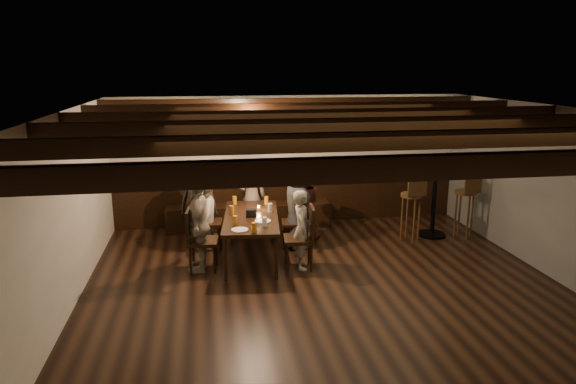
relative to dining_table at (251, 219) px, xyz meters
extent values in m
plane|color=black|center=(0.90, -1.66, -0.63)|extent=(7.00, 7.00, 0.00)
plane|color=black|center=(0.90, -1.66, 1.77)|extent=(7.00, 7.00, 0.00)
plane|color=#BCB5A5|center=(0.90, 1.84, 0.57)|extent=(6.50, 0.00, 6.50)
plane|color=#4E4E4C|center=(4.15, -1.66, 0.57)|extent=(0.00, 7.00, 7.00)
plane|color=#BCB5A5|center=(-2.35, -1.66, 0.57)|extent=(0.00, 7.00, 7.00)
cube|color=black|center=(0.90, 1.80, -0.08)|extent=(6.50, 0.08, 1.10)
cube|color=black|center=(0.10, 1.54, -0.40)|extent=(3.00, 0.45, 0.45)
cube|color=black|center=(0.10, 1.74, 1.12)|extent=(0.62, 0.12, 0.72)
cube|color=black|center=(0.10, 1.67, 1.12)|extent=(0.50, 0.02, 0.58)
cube|color=black|center=(0.90, -4.56, 1.68)|extent=(6.50, 0.10, 0.16)
cube|color=black|center=(0.90, -3.40, 1.68)|extent=(6.50, 0.10, 0.16)
cube|color=black|center=(0.90, -2.24, 1.68)|extent=(6.50, 0.10, 0.16)
cube|color=black|center=(0.90, -1.08, 1.68)|extent=(6.50, 0.10, 0.16)
cube|color=black|center=(0.90, 0.08, 1.68)|extent=(6.50, 0.10, 0.16)
cube|color=black|center=(0.90, 1.24, 1.68)|extent=(6.50, 0.10, 0.16)
sphere|color=#FFE099|center=(-1.85, 1.22, 1.56)|extent=(0.07, 0.07, 0.07)
sphere|color=#FFE099|center=(-0.48, 1.22, 1.56)|extent=(0.07, 0.07, 0.07)
sphere|color=#FFE099|center=(0.90, 1.22, 1.56)|extent=(0.07, 0.07, 0.07)
sphere|color=#FFE099|center=(2.27, 1.22, 1.56)|extent=(0.07, 0.07, 0.07)
sphere|color=#FFE099|center=(3.65, 1.22, 1.56)|extent=(0.07, 0.07, 0.07)
cube|color=black|center=(0.00, 0.00, 0.03)|extent=(1.00, 1.89, 0.05)
cylinder|color=black|center=(-0.44, -0.81, -0.31)|extent=(0.05, 0.05, 0.63)
cylinder|color=black|center=(-0.26, 0.89, -0.31)|extent=(0.05, 0.05, 0.63)
cylinder|color=black|center=(0.26, -0.89, -0.31)|extent=(0.05, 0.05, 0.63)
cylinder|color=black|center=(0.44, 0.81, -0.31)|extent=(0.05, 0.05, 0.63)
cube|color=black|center=(-0.65, 0.52, -0.18)|extent=(0.47, 0.47, 0.05)
cube|color=black|center=(-0.84, 0.54, 0.08)|extent=(0.08, 0.43, 0.47)
cube|color=black|center=(-0.74, -0.38, -0.19)|extent=(0.46, 0.46, 0.05)
cube|color=black|center=(-0.93, -0.36, 0.07)|extent=(0.08, 0.43, 0.46)
cube|color=black|center=(0.74, 0.38, -0.21)|extent=(0.44, 0.44, 0.05)
cube|color=black|center=(0.92, 0.36, 0.03)|extent=(0.08, 0.40, 0.44)
cube|color=black|center=(0.65, -0.52, -0.18)|extent=(0.47, 0.47, 0.05)
cube|color=black|center=(0.84, -0.54, 0.08)|extent=(0.08, 0.43, 0.47)
imported|color=#252527|center=(-0.80, 0.99, 0.02)|extent=(0.67, 0.48, 1.30)
imported|color=gray|center=(0.11, 1.04, 0.07)|extent=(0.54, 0.38, 1.39)
imported|color=#5B241F|center=(0.99, 0.80, -0.01)|extent=(0.64, 0.52, 1.22)
imported|color=#ACA392|center=(-0.70, 0.52, 0.00)|extent=(0.55, 0.86, 1.26)
imported|color=gray|center=(-0.79, -0.37, 0.07)|extent=(0.42, 0.85, 1.40)
imported|color=#2B2A2D|center=(0.79, 0.37, 0.09)|extent=(0.52, 0.74, 1.43)
imported|color=gray|center=(0.70, -0.52, -0.03)|extent=(0.33, 0.46, 1.19)
cylinder|color=#BF7219|center=(-0.21, 0.73, 0.13)|extent=(0.07, 0.07, 0.14)
cylinder|color=#BF7219|center=(0.32, 0.62, 0.13)|extent=(0.07, 0.07, 0.14)
cylinder|color=#BF7219|center=(-0.29, 0.13, 0.13)|extent=(0.07, 0.07, 0.14)
cylinder|color=silver|center=(0.32, 0.17, 0.13)|extent=(0.07, 0.07, 0.14)
cylinder|color=#BF7219|center=(-0.27, -0.42, 0.13)|extent=(0.07, 0.07, 0.14)
cylinder|color=silver|center=(0.14, -0.57, 0.13)|extent=(0.07, 0.07, 0.14)
cylinder|color=#BF7219|center=(-0.03, -0.80, 0.13)|extent=(0.07, 0.07, 0.14)
cylinder|color=white|center=(-0.22, -0.68, 0.06)|extent=(0.24, 0.24, 0.01)
cylinder|color=white|center=(0.15, -0.32, 0.06)|extent=(0.24, 0.24, 0.01)
cube|color=black|center=(-0.01, -0.05, 0.12)|extent=(0.15, 0.10, 0.12)
cylinder|color=beige|center=(0.15, 0.29, 0.08)|extent=(0.05, 0.05, 0.05)
cylinder|color=black|center=(3.25, 0.55, -0.60)|extent=(0.48, 0.48, 0.04)
cylinder|color=black|center=(3.25, 0.55, -0.06)|extent=(0.08, 0.08, 1.10)
cylinder|color=black|center=(3.25, 0.55, 0.51)|extent=(0.66, 0.66, 0.05)
cylinder|color=#382511|center=(2.75, 0.35, 0.19)|extent=(0.37, 0.37, 0.05)
cube|color=#382511|center=(2.76, 0.17, 0.38)|extent=(0.33, 0.05, 0.35)
cylinder|color=#382511|center=(3.75, 0.40, 0.19)|extent=(0.37, 0.37, 0.05)
cube|color=#382511|center=(3.78, 0.22, 0.38)|extent=(0.33, 0.08, 0.35)
camera|label=1|loc=(-0.67, -7.56, 2.31)|focal=32.00mm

